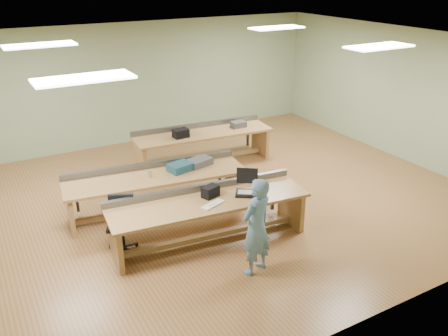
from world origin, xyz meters
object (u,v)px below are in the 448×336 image
at_px(mug, 168,168).
at_px(drinks_can, 150,175).
at_px(workbench_back, 203,140).
at_px(person, 256,227).
at_px(workbench_mid, 156,184).
at_px(parts_bin_grey, 199,162).
at_px(workbench_front, 209,210).
at_px(parts_bin_teal, 180,167).
at_px(laptop_base, 246,193).
at_px(task_chair, 122,231).
at_px(camera_bag, 210,191).

distance_m(mug, drinks_can, 0.43).
bearing_deg(workbench_back, person, -101.85).
bearing_deg(drinks_can, workbench_mid, 30.62).
bearing_deg(workbench_back, mug, -128.33).
bearing_deg(mug, parts_bin_grey, -4.51).
xyz_separation_m(workbench_front, drinks_can, (-0.50, 1.28, 0.24)).
xyz_separation_m(parts_bin_teal, drinks_can, (-0.59, -0.01, -0.01)).
relative_size(workbench_front, mug, 30.50).
relative_size(workbench_front, workbench_back, 1.05).
bearing_deg(workbench_back, laptop_base, -99.35).
height_order(person, drinks_can, person).
xyz_separation_m(laptop_base, task_chair, (-1.97, 0.59, -0.44)).
height_order(camera_bag, drinks_can, camera_bag).
distance_m(workbench_front, drinks_can, 1.39).
height_order(workbench_mid, parts_bin_grey, parts_bin_grey).
xyz_separation_m(workbench_back, camera_bag, (-1.38, -2.97, 0.28)).
relative_size(person, camera_bag, 5.56).
bearing_deg(workbench_back, workbench_front, -110.50).
bearing_deg(camera_bag, mug, 79.38).
bearing_deg(task_chair, laptop_base, 7.59).
bearing_deg(workbench_mid, parts_bin_grey, 8.06).
xyz_separation_m(task_chair, drinks_can, (0.83, 0.83, 0.48)).
distance_m(person, camera_bag, 1.22).
xyz_separation_m(person, camera_bag, (-0.11, 1.21, 0.08)).
relative_size(person, parts_bin_grey, 3.23).
distance_m(person, laptop_base, 1.08).
bearing_deg(task_chair, person, -21.81).
relative_size(workbench_mid, workbench_back, 1.04).
relative_size(person, drinks_can, 12.79).
relative_size(task_chair, parts_bin_teal, 2.17).
relative_size(parts_bin_grey, mug, 4.28).
bearing_deg(parts_bin_grey, camera_bag, -108.78).
xyz_separation_m(person, parts_bin_teal, (-0.10, 2.42, 0.06)).
height_order(task_chair, parts_bin_grey, task_chair).
xyz_separation_m(workbench_mid, parts_bin_teal, (0.47, -0.06, 0.26)).
relative_size(laptop_base, drinks_can, 2.97).
bearing_deg(parts_bin_teal, person, -87.66).
bearing_deg(workbench_mid, laptop_base, -48.07).
relative_size(mug, drinks_can, 0.93).
height_order(person, parts_bin_grey, person).
relative_size(task_chair, mug, 8.11).
height_order(workbench_back, camera_bag, camera_bag).
height_order(workbench_front, mug, workbench_front).
relative_size(workbench_front, parts_bin_teal, 8.14).
height_order(workbench_back, laptop_base, workbench_back).
relative_size(workbench_mid, laptop_base, 9.51).
relative_size(person, task_chair, 1.70).
height_order(laptop_base, parts_bin_grey, parts_bin_grey).
bearing_deg(person, laptop_base, -131.44).
bearing_deg(drinks_can, workbench_back, 42.13).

